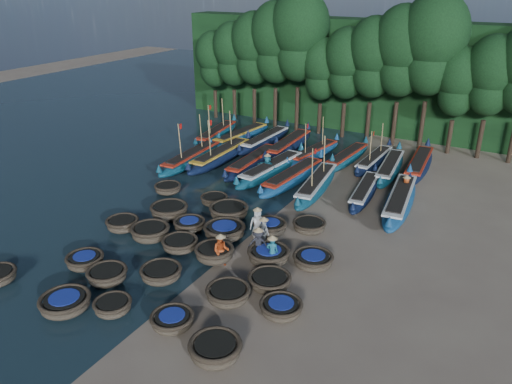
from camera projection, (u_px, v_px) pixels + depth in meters
The scene contains 62 objects.
ground at pixel (254, 233), 28.52m from camera, with size 120.00×120.00×0.00m, color #7E715C.
foliage_wall at pixel (382, 78), 45.27m from camera, with size 40.00×3.00×10.00m, color black.
coracle_1 at pixel (65, 303), 21.69m from camera, with size 2.25×2.25×0.74m.
coracle_2 at pixel (113, 306), 21.58m from camera, with size 1.75×1.75×0.66m.
coracle_3 at pixel (172, 320), 20.70m from camera, with size 2.21×2.21×0.65m.
coracle_4 at pixel (215, 350), 18.92m from camera, with size 2.09×2.09×0.83m.
coracle_5 at pixel (85, 260), 24.99m from camera, with size 2.15×2.15×0.69m.
coracle_6 at pixel (107, 275), 23.74m from camera, with size 1.95×1.95×0.73m.
coracle_7 at pixel (161, 273), 23.93m from camera, with size 2.15×2.15×0.70m.
coracle_8 at pixel (228, 294), 22.34m from camera, with size 2.36×2.36×0.73m.
coracle_9 at pixel (281, 308), 21.45m from camera, with size 2.10×2.10×0.67m.
coracle_10 at pixel (122, 224), 28.58m from camera, with size 2.08×2.08×0.76m.
coracle_11 at pixel (150, 232), 27.57m from camera, with size 2.19×2.19×0.84m.
coracle_12 at pixel (180, 244), 26.52m from camera, with size 2.08×2.08×0.70m.
coracle_13 at pixel (214, 253), 25.55m from camera, with size 2.33×2.33×0.81m.
coracle_14 at pixel (270, 281), 23.32m from camera, with size 2.18×2.18×0.69m.
coracle_15 at pixel (169, 210), 30.11m from camera, with size 2.75×2.75×0.84m.
coracle_16 at pixel (189, 224), 28.63m from camera, with size 2.28×2.28×0.67m.
coracle_17 at pixel (224, 231), 27.74m from camera, with size 2.54×2.54×0.82m.
coracle_18 at pixel (269, 255), 25.39m from camera, with size 2.39×2.39×0.77m.
coracle_19 at pixel (313, 260), 25.04m from camera, with size 2.52×2.52×0.70m.
coracle_20 at pixel (168, 188), 33.51m from camera, with size 2.14×2.14×0.67m.
coracle_21 at pixel (214, 200), 31.84m from camera, with size 2.14×2.14×0.65m.
coracle_22 at pixel (229, 211), 30.02m from camera, with size 2.67×2.67×0.84m.
coracle_23 at pixel (270, 227), 28.28m from camera, with size 2.11×2.11×0.73m.
coracle_24 at pixel (309, 226), 28.53m from camera, with size 1.94×1.94×0.64m.
long_boat_1 at pixel (192, 158), 38.47m from camera, with size 2.07×8.81×3.75m.
long_boat_2 at pixel (221, 156), 38.89m from camera, with size 1.79×9.18×3.90m.
long_boat_3 at pixel (253, 162), 37.65m from camera, with size 1.82×8.70×1.53m.
long_boat_4 at pixel (272, 169), 36.20m from camera, with size 2.36×8.90×1.57m.
long_boat_5 at pixel (293, 177), 34.86m from camera, with size 2.22×8.63×1.52m.
long_boat_6 at pixel (316, 185), 33.55m from camera, with size 2.56×8.63×3.69m.
long_boat_7 at pixel (364, 191), 32.72m from camera, with size 2.09×7.35×1.30m.
long_boat_8 at pixel (400, 201), 31.11m from camera, with size 2.63×9.13×1.62m.
long_boat_9 at pixel (216, 134), 44.37m from camera, with size 2.59×8.24×3.54m.
long_boat_10 at pixel (241, 136), 43.72m from camera, with size 2.26×8.59×1.52m.
long_boat_11 at pixel (265, 140), 42.64m from camera, with size 1.71×8.53×1.50m.
long_boat_12 at pixel (288, 145), 41.30m from camera, with size 1.89×9.05×1.59m.
long_boat_13 at pixel (313, 153), 39.67m from camera, with size 2.45×7.68×3.30m.
long_boat_14 at pixel (347, 158), 38.74m from camera, with size 1.92×7.76×1.37m.
long_boat_15 at pixel (374, 161), 38.16m from camera, with size 1.60×7.56×3.21m.
long_boat_16 at pixel (390, 168), 36.58m from camera, with size 2.27×8.29×1.47m.
long_boat_17 at pixel (419, 165), 37.06m from camera, with size 2.12×8.73×1.54m.
fisherman_0 at pixel (257, 222), 27.64m from camera, with size 1.03×0.94×1.97m.
fisherman_1 at pixel (272, 250), 24.87m from camera, with size 0.70×0.57×1.85m.
fisherman_2 at pixel (221, 250), 24.97m from camera, with size 1.03×0.95×1.90m.
fisherman_3 at pixel (258, 243), 25.60m from camera, with size 1.24×0.98×1.89m.
fisherman_4 at pixel (264, 231), 26.91m from camera, with size 1.01×0.76×1.79m.
fisherman_5 at pixel (267, 166), 35.87m from camera, with size 1.71×0.82×1.97m.
fisherman_6 at pixel (406, 187), 32.47m from camera, with size 0.87×0.67×1.78m.
tree_0 at pixel (214, 59), 49.34m from camera, with size 3.68×3.68×8.68m.
tree_1 at pixel (234, 53), 48.03m from camera, with size 4.09×4.09×9.65m.
tree_2 at pixel (254, 48), 46.72m from camera, with size 4.51×4.51×10.63m.
tree_3 at pixel (276, 42), 45.41m from camera, with size 4.92×4.92×11.60m.
tree_4 at pixel (299, 35), 44.09m from camera, with size 5.34×5.34×12.58m.
tree_5 at pixel (322, 68), 44.13m from camera, with size 3.68×3.68×8.68m.
tree_6 at pixel (347, 63), 42.82m from camera, with size 4.09×4.09×9.65m.
tree_7 at pixel (374, 57), 41.51m from camera, with size 4.51×4.51×10.63m.
tree_8 at pixel (403, 50), 40.20m from camera, with size 4.92×4.92×11.60m.
tree_9 at pixel (433, 43), 38.88m from camera, with size 5.34×5.34×12.58m.
tree_10 at pixel (459, 81), 38.92m from camera, with size 3.68×3.68×8.68m.
tree_11 at pixel (492, 75), 37.61m from camera, with size 4.09×4.09×9.65m.
Camera 1 is at (12.58, -21.87, 13.51)m, focal length 35.00 mm.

